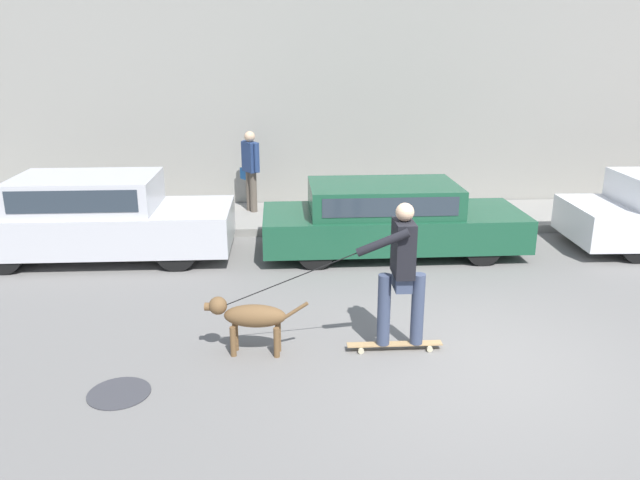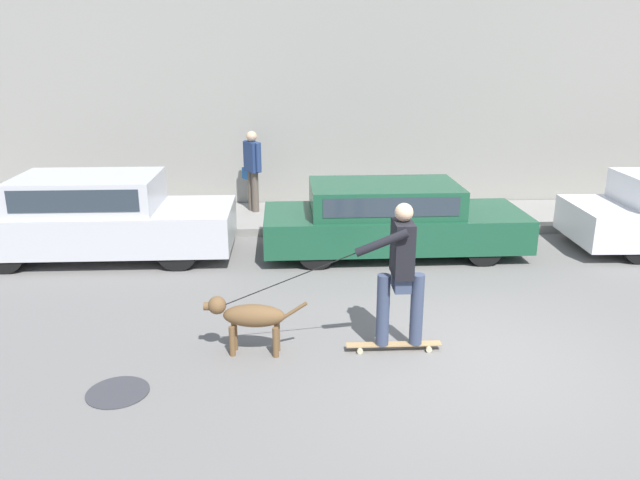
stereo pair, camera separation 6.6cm
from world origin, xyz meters
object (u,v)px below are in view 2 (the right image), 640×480
Objects in this scene: parked_car_0 at (99,218)px; parked_car_1 at (391,219)px; skateboarder at (400,269)px; dog at (249,316)px; pedestrian_with_bag at (252,167)px.

parked_car_0 is 0.98× the size of parked_car_1.
parked_car_0 is 1.67× the size of skateboarder.
dog is 0.46× the size of skateboarder.
parked_car_1 is 3.71× the size of dog.
skateboarder is at bearing -98.17° from parked_car_1.
skateboarder reaches higher than dog.
dog is (2.76, -3.61, -0.21)m from parked_car_0.
skateboarder is 6.37m from pedestrian_with_bag.
parked_car_1 reaches higher than dog.
skateboarder reaches higher than parked_car_0.
parked_car_0 is at bearing -167.98° from pedestrian_with_bag.
pedestrian_with_bag reaches higher than dog.
skateboarder is at bearing -39.28° from parked_car_0.
pedestrian_with_bag reaches higher than parked_car_0.
parked_car_0 is at bearing -39.27° from skateboarder.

